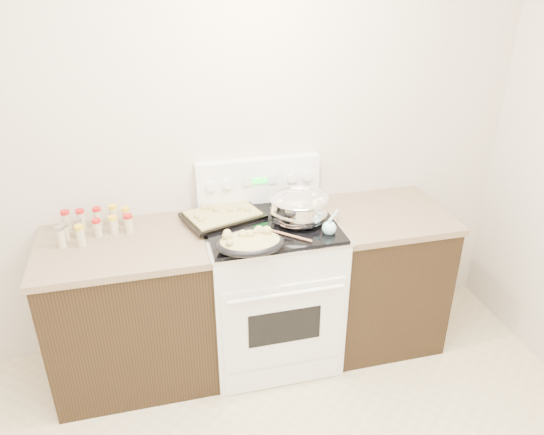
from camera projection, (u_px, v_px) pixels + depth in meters
name	position (u px, v px, depth m)	size (l,w,h in m)	color
room_shell	(270.00, 224.00, 1.40)	(4.10, 3.60, 2.75)	beige
counter_left	(132.00, 311.00, 3.09)	(0.93, 0.67, 0.92)	black
counter_right	(379.00, 275.00, 3.43)	(0.73, 0.67, 0.92)	black
kitchen_range	(270.00, 287.00, 3.26)	(0.78, 0.73, 1.22)	white
mixing_bowl	(299.00, 209.00, 3.03)	(0.35, 0.35, 0.20)	silver
roasting_pan	(250.00, 242.00, 2.75)	(0.38, 0.27, 0.11)	black
baking_sheet	(222.00, 215.00, 3.09)	(0.51, 0.42, 0.06)	black
wooden_spoon	(282.00, 240.00, 2.84)	(0.21, 0.20, 0.04)	#9F6A48
blue_ladle	(330.00, 227.00, 2.93)	(0.17, 0.25, 0.10)	#A0E6EE
spice_jars	(94.00, 224.00, 2.95)	(0.40, 0.24, 0.13)	#BFB28C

